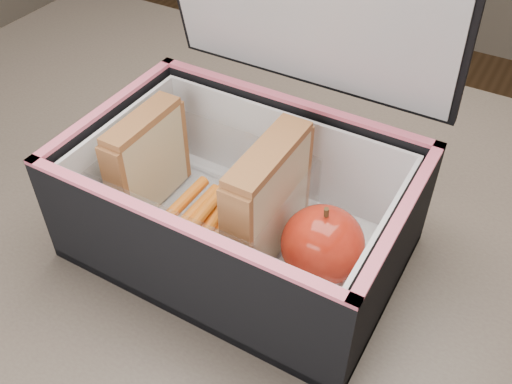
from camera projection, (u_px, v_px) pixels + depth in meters
kitchen_table at (284, 339)px, 0.56m from camera, size 1.20×0.80×0.75m
lunch_bag at (242, 195)px, 0.49m from camera, size 0.28×0.23×0.28m
plastic_tub at (206, 196)px, 0.51m from camera, size 0.17×0.12×0.07m
sandwich_left at (148, 160)px, 0.52m from camera, size 0.02×0.09×0.10m
sandwich_right at (268, 202)px, 0.47m from camera, size 0.03×0.10×0.11m
carrot_sticks at (206, 218)px, 0.51m from camera, size 0.05×0.15×0.03m
paper_napkin at (322, 270)px, 0.49m from camera, size 0.08×0.08×0.01m
red_apple at (323, 244)px, 0.46m from camera, size 0.08×0.08×0.07m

